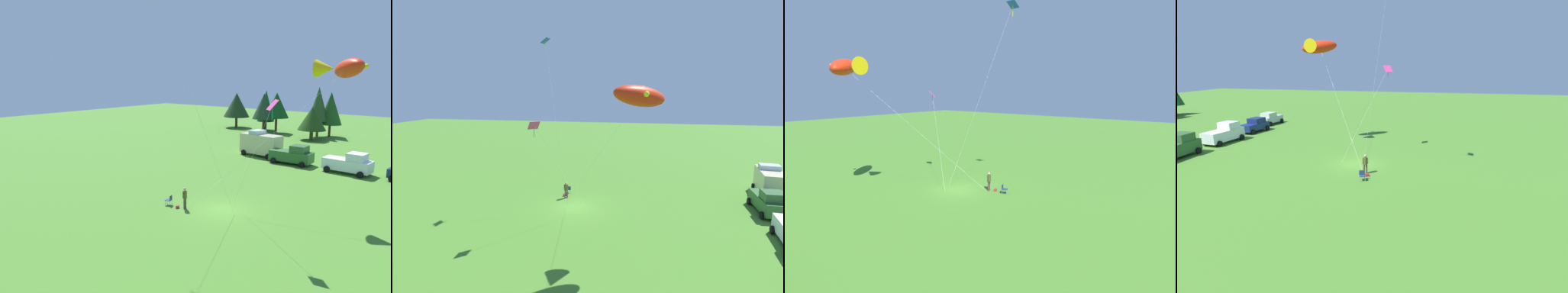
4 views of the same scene
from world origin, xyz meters
TOP-DOWN VIEW (x-y plane):
  - ground_plane at (0.00, 0.00)m, footprint 160.00×160.00m
  - person_kite_flyer at (-2.50, -1.59)m, footprint 0.42×0.51m
  - folding_chair at (-4.04, -1.73)m, footprint 0.62×0.62m
  - backpack_on_grass at (-3.03, -1.89)m, footprint 0.35×0.39m
  - van_camper_beige at (-7.56, 20.02)m, footprint 5.64×3.17m
  - truck_green_flatbed at (-2.28, 18.19)m, footprint 5.01×2.43m
  - kite_large_fish at (6.70, 6.20)m, footprint 11.49×9.70m
  - kite_diamond_rainbow at (4.97, -1.92)m, footprint 5.52×4.04m
  - kite_diamond_blue at (-3.13, -3.63)m, footprint 5.31×3.82m

SIDE VIEW (x-z plane):
  - ground_plane at x=0.00m, z-range 0.00..0.00m
  - backpack_on_grass at x=-3.03m, z-range 0.00..0.22m
  - folding_chair at x=-4.04m, z-range 0.08..0.90m
  - person_kite_flyer at x=-2.50m, z-range 0.15..1.89m
  - truck_green_flatbed at x=-2.28m, z-range -0.07..2.27m
  - van_camper_beige at x=-7.56m, z-range -0.03..3.31m
  - kite_diamond_rainbow at x=4.97m, z-range 3.89..12.93m
  - kite_large_fish at x=6.70m, z-range 5.04..17.03m
  - kite_diamond_blue at x=-3.13m, z-range 7.29..23.95m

